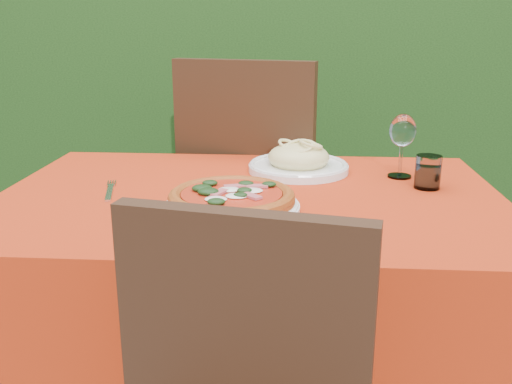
# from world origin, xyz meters

# --- Properties ---
(hedge) EXTENTS (3.20, 0.55, 1.78)m
(hedge) POSITION_xyz_m (0.00, 1.55, 0.92)
(hedge) COLOR black
(hedge) RESTS_ON ground
(dining_table) EXTENTS (1.26, 0.86, 0.75)m
(dining_table) POSITION_xyz_m (0.00, 0.00, 0.60)
(dining_table) COLOR #4C2F18
(dining_table) RESTS_ON ground
(chair_far) EXTENTS (0.57, 0.57, 1.05)m
(chair_far) POSITION_xyz_m (-0.03, 0.58, 0.60)
(chair_far) COLOR black
(chair_far) RESTS_ON ground
(pizza_plate) EXTENTS (0.31, 0.31, 0.06)m
(pizza_plate) POSITION_xyz_m (-0.03, -0.14, 0.77)
(pizza_plate) COLOR white
(pizza_plate) RESTS_ON dining_table
(pasta_plate) EXTENTS (0.29, 0.29, 0.08)m
(pasta_plate) POSITION_xyz_m (0.12, 0.23, 0.78)
(pasta_plate) COLOR silver
(pasta_plate) RESTS_ON dining_table
(water_glass) EXTENTS (0.07, 0.07, 0.09)m
(water_glass) POSITION_xyz_m (0.45, 0.08, 0.79)
(water_glass) COLOR silver
(water_glass) RESTS_ON dining_table
(wine_glass) EXTENTS (0.07, 0.07, 0.18)m
(wine_glass) POSITION_xyz_m (0.40, 0.19, 0.87)
(wine_glass) COLOR white
(wine_glass) RESTS_ON dining_table
(fork) EXTENTS (0.07, 0.20, 0.01)m
(fork) POSITION_xyz_m (-0.35, -0.02, 0.75)
(fork) COLOR silver
(fork) RESTS_ON dining_table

